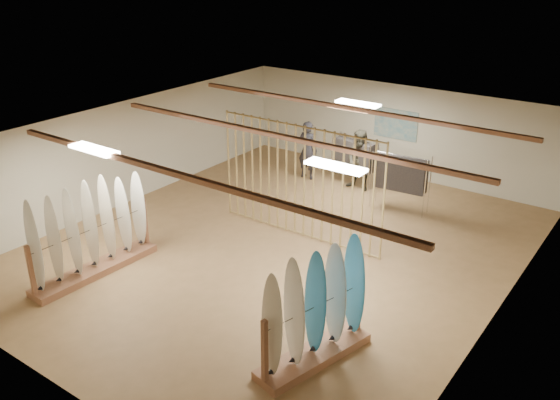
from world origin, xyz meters
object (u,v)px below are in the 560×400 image
Objects in this scene: rack_left at (93,243)px; rack_right at (315,324)px; clothing_rack_b at (401,174)px; shopper_a at (308,146)px; clothing_rack_a at (354,155)px; shopper_b at (361,157)px.

rack_right is (5.44, 0.27, 0.02)m from rack_left.
shopper_a is (-3.30, 0.56, -0.02)m from clothing_rack_b.
rack_right reaches higher than shopper_a.
rack_left is 5.45m from rack_right.
rack_right is 1.48× the size of clothing_rack_b.
clothing_rack_b is at bearing 171.76° from shopper_a.
rack_left is 1.89× the size of clothing_rack_b.
clothing_rack_a is 0.73× the size of shopper_b.
shopper_a is (-4.87, 7.22, 0.28)m from rack_right.
rack_left is 7.92m from shopper_b.
shopper_b is at bearing 152.56° from clothing_rack_b.
clothing_rack_a is at bearing 151.26° from shopper_b.
rack_left is 1.48× the size of shopper_b.
clothing_rack_b is 0.78× the size of shopper_b.
shopper_a is at bearing -176.22° from shopper_b.
clothing_rack_a is at bearing 151.31° from clothing_rack_b.
rack_left is at bearing -105.93° from shopper_b.
clothing_rack_b is 0.78× the size of shopper_a.
rack_right reaches higher than clothing_rack_a.
rack_right is 1.57× the size of clothing_rack_a.
shopper_a and shopper_b have the same top height.
rack_right is 6.84m from clothing_rack_b.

